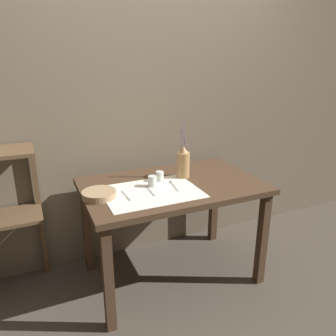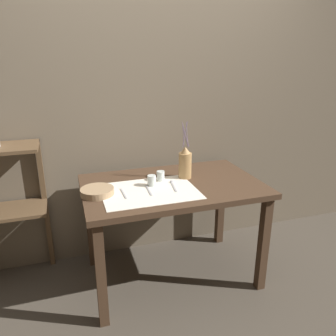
# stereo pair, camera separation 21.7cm
# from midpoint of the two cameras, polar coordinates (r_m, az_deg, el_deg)

# --- Properties ---
(ground_plane) EXTENTS (12.00, 12.00, 0.00)m
(ground_plane) POSITION_cam_midpoint_polar(r_m,az_deg,el_deg) (2.70, -1.77, -18.05)
(ground_plane) COLOR #473F35
(stone_wall_back) EXTENTS (7.00, 0.06, 2.40)m
(stone_wall_back) POSITION_cam_midpoint_polar(r_m,az_deg,el_deg) (2.67, -6.17, 9.67)
(stone_wall_back) COLOR #6B5E4C
(stone_wall_back) RESTS_ON ground_plane
(wooden_table) EXTENTS (1.26, 0.80, 0.77)m
(wooden_table) POSITION_cam_midpoint_polar(r_m,az_deg,el_deg) (2.36, -1.94, -4.99)
(wooden_table) COLOR #422D1E
(wooden_table) RESTS_ON ground_plane
(wooden_shelf_unit) EXTENTS (0.50, 0.32, 1.05)m
(wooden_shelf_unit) POSITION_cam_midpoint_polar(r_m,az_deg,el_deg) (2.53, -29.50, -4.23)
(wooden_shelf_unit) COLOR brown
(wooden_shelf_unit) RESTS_ON ground_plane
(linen_cloth) EXTENTS (0.63, 0.46, 0.00)m
(linen_cloth) POSITION_cam_midpoint_polar(r_m,az_deg,el_deg) (2.19, -5.76, -4.20)
(linen_cloth) COLOR silver
(linen_cloth) RESTS_ON wooden_table
(pitcher_with_flowers) EXTENTS (0.09, 0.09, 0.43)m
(pitcher_with_flowers) POSITION_cam_midpoint_polar(r_m,az_deg,el_deg) (2.40, 0.09, 0.85)
(pitcher_with_flowers) COLOR #A87F4C
(pitcher_with_flowers) RESTS_ON wooden_table
(wooden_bowl) EXTENTS (0.22, 0.22, 0.04)m
(wooden_bowl) POSITION_cam_midpoint_polar(r_m,az_deg,el_deg) (2.16, -14.77, -4.52)
(wooden_bowl) COLOR #9E7F5B
(wooden_bowl) RESTS_ON wooden_table
(glass_tumbler_near) EXTENTS (0.06, 0.06, 0.07)m
(glass_tumbler_near) POSITION_cam_midpoint_polar(r_m,az_deg,el_deg) (2.26, -5.53, -2.32)
(glass_tumbler_near) COLOR silver
(glass_tumbler_near) RESTS_ON wooden_table
(glass_tumbler_far) EXTENTS (0.06, 0.06, 0.07)m
(glass_tumbler_far) POSITION_cam_midpoint_polar(r_m,az_deg,el_deg) (2.36, -4.09, -1.47)
(glass_tumbler_far) COLOR silver
(glass_tumbler_far) RESTS_ON wooden_table
(knife_center) EXTENTS (0.02, 0.18, 0.00)m
(knife_center) POSITION_cam_midpoint_polar(r_m,az_deg,el_deg) (2.15, -10.20, -4.76)
(knife_center) COLOR #A8A8AD
(knife_center) RESTS_ON wooden_table
(fork_outer) EXTENTS (0.02, 0.18, 0.00)m
(fork_outer) POSITION_cam_midpoint_polar(r_m,az_deg,el_deg) (2.19, -5.87, -4.06)
(fork_outer) COLOR #A8A8AD
(fork_outer) RESTS_ON wooden_table
(spoon_outer) EXTENTS (0.04, 0.19, 0.02)m
(spoon_outer) POSITION_cam_midpoint_polar(r_m,az_deg,el_deg) (2.31, -1.91, -2.74)
(spoon_outer) COLOR #A8A8AD
(spoon_outer) RESTS_ON wooden_table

